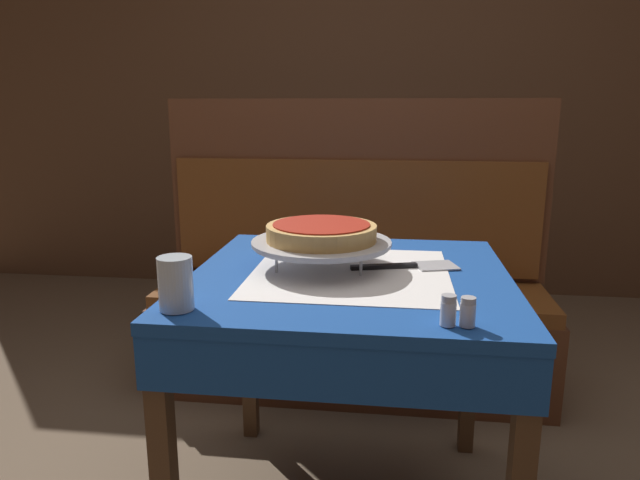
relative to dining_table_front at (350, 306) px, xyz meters
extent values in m
cube|color=#194799|center=(0.00, 0.00, 0.08)|extent=(0.85, 0.85, 0.03)
cube|color=white|center=(0.00, 0.00, 0.10)|extent=(0.53, 0.53, 0.00)
cube|color=#194799|center=(0.00, 0.00, 0.00)|extent=(0.85, 0.85, 0.12)
cube|color=#4C331E|center=(-0.39, -0.39, -0.30)|extent=(0.05, 0.05, 0.73)
cube|color=#4C331E|center=(-0.39, 0.39, -0.30)|extent=(0.05, 0.05, 0.73)
cube|color=#4C331E|center=(0.39, 0.39, -0.30)|extent=(0.05, 0.05, 0.73)
cube|color=#194799|center=(-0.17, 1.71, 0.08)|extent=(0.79, 0.79, 0.03)
cube|color=white|center=(-0.17, 1.71, 0.10)|extent=(0.49, 0.49, 0.00)
cube|color=#194799|center=(-0.17, 1.71, 0.01)|extent=(0.79, 0.79, 0.10)
cube|color=#4C331E|center=(-0.53, 1.35, -0.30)|extent=(0.05, 0.05, 0.73)
cube|color=#4C331E|center=(0.20, 1.35, -0.30)|extent=(0.05, 0.05, 0.73)
cube|color=#4C331E|center=(-0.53, 2.07, -0.30)|extent=(0.05, 0.05, 0.73)
cube|color=#4C331E|center=(0.20, 2.07, -0.30)|extent=(0.05, 0.05, 0.73)
cube|color=brown|center=(-0.06, 0.82, -0.47)|extent=(1.66, 0.46, 0.39)
cube|color=brown|center=(-0.06, 0.82, -0.24)|extent=(1.62, 0.45, 0.06)
cube|color=brown|center=(-0.06, 1.02, 0.18)|extent=(1.66, 0.06, 0.78)
cube|color=brown|center=(-0.06, 0.98, 0.06)|extent=(1.59, 0.02, 0.50)
cube|color=brown|center=(0.00, 2.25, 0.54)|extent=(6.00, 0.04, 2.40)
cylinder|color=#ADADB2|center=(-0.08, 0.17, 0.13)|extent=(0.01, 0.01, 0.06)
cylinder|color=#ADADB2|center=(-0.20, -0.03, 0.13)|extent=(0.01, 0.01, 0.06)
cylinder|color=#ADADB2|center=(0.03, -0.03, 0.13)|extent=(0.01, 0.01, 0.06)
cylinder|color=#ADADB2|center=(-0.08, 0.04, 0.16)|extent=(0.26, 0.26, 0.01)
cylinder|color=silver|center=(-0.08, 0.04, 0.16)|extent=(0.38, 0.38, 0.01)
cylinder|color=silver|center=(-0.08, 0.04, 0.17)|extent=(0.39, 0.39, 0.01)
cylinder|color=tan|center=(-0.08, 0.04, 0.20)|extent=(0.30, 0.30, 0.04)
cylinder|color=#B22819|center=(-0.08, 0.04, 0.22)|extent=(0.27, 0.27, 0.01)
cube|color=#BCBCC1|center=(0.23, 0.09, 0.10)|extent=(0.13, 0.12, 0.00)
cube|color=black|center=(0.09, 0.05, 0.10)|extent=(0.19, 0.07, 0.01)
cylinder|color=silver|center=(-0.36, -0.34, 0.16)|extent=(0.08, 0.08, 0.12)
cylinder|color=silver|center=(0.23, -0.36, 0.12)|extent=(0.03, 0.03, 0.05)
cylinder|color=#B7B7BC|center=(0.23, -0.36, 0.16)|extent=(0.03, 0.03, 0.01)
cylinder|color=silver|center=(0.27, -0.36, 0.12)|extent=(0.03, 0.03, 0.05)
cylinder|color=#B7B7BC|center=(0.27, -0.36, 0.15)|extent=(0.03, 0.03, 0.01)
cube|color=black|center=(-0.11, 1.66, 0.11)|extent=(0.14, 0.14, 0.03)
cylinder|color=black|center=(-0.11, 1.66, 0.19)|extent=(0.01, 0.01, 0.12)
cylinder|color=gold|center=(-0.11, 1.71, 0.17)|extent=(0.04, 0.04, 0.09)
cylinder|color=#99194C|center=(-0.11, 1.61, 0.17)|extent=(0.04, 0.04, 0.09)
camera|label=1|loc=(0.11, -1.48, 0.53)|focal=32.00mm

